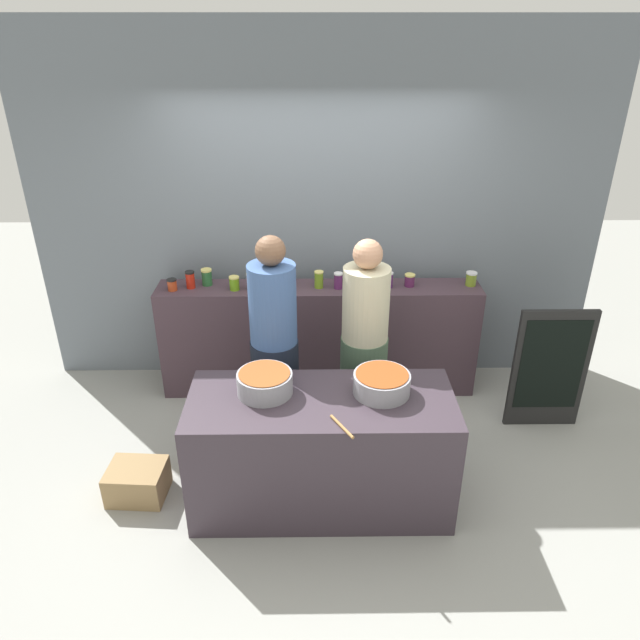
{
  "coord_description": "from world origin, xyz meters",
  "views": [
    {
      "loc": [
        -0.05,
        -3.37,
        2.94
      ],
      "look_at": [
        0.0,
        0.35,
        1.05
      ],
      "focal_mm": 33.0,
      "sensor_mm": 36.0,
      "label": 1
    }
  ],
  "objects_px": {
    "preserve_jar_4": "(251,282)",
    "chalkboard_sign": "(550,369)",
    "preserve_jar_8": "(350,276)",
    "wooden_spoon": "(342,427)",
    "cook_with_tongs": "(275,360)",
    "preserve_jar_7": "(338,281)",
    "preserve_jar_9": "(367,279)",
    "preserve_jar_6": "(319,279)",
    "preserve_jar_11": "(410,280)",
    "preserve_jar_1": "(190,280)",
    "preserve_jar_0": "(172,285)",
    "preserve_jar_10": "(389,280)",
    "preserve_jar_3": "(234,283)",
    "preserve_jar_12": "(471,279)",
    "preserve_jar_5": "(287,279)",
    "cooking_pot_left": "(265,383)",
    "bread_crate": "(137,482)",
    "preserve_jar_2": "(207,277)",
    "cooking_pot_center": "(382,383)",
    "cook_in_cap": "(364,355)"
  },
  "relations": [
    {
      "from": "preserve_jar_7",
      "to": "preserve_jar_9",
      "type": "xyz_separation_m",
      "value": [
        0.24,
        0.06,
        -0.01
      ]
    },
    {
      "from": "preserve_jar_0",
      "to": "preserve_jar_10",
      "type": "distance_m",
      "value": 1.78
    },
    {
      "from": "preserve_jar_11",
      "to": "preserve_jar_6",
      "type": "bearing_deg",
      "value": -178.37
    },
    {
      "from": "cooking_pot_left",
      "to": "bread_crate",
      "type": "xyz_separation_m",
      "value": [
        -0.91,
        -0.03,
        -0.78
      ]
    },
    {
      "from": "preserve_jar_0",
      "to": "preserve_jar_12",
      "type": "height_order",
      "value": "preserve_jar_12"
    },
    {
      "from": "preserve_jar_7",
      "to": "cooking_pot_left",
      "type": "xyz_separation_m",
      "value": [
        -0.52,
        -1.3,
        -0.15
      ]
    },
    {
      "from": "preserve_jar_10",
      "to": "wooden_spoon",
      "type": "distance_m",
      "value": 1.76
    },
    {
      "from": "preserve_jar_1",
      "to": "preserve_jar_7",
      "type": "height_order",
      "value": "preserve_jar_1"
    },
    {
      "from": "cooking_pot_left",
      "to": "cook_with_tongs",
      "type": "xyz_separation_m",
      "value": [
        0.03,
        0.47,
        -0.11
      ]
    },
    {
      "from": "preserve_jar_8",
      "to": "wooden_spoon",
      "type": "bearing_deg",
      "value": -94.63
    },
    {
      "from": "preserve_jar_6",
      "to": "cooking_pot_center",
      "type": "xyz_separation_m",
      "value": [
        0.38,
        -1.32,
        -0.16
      ]
    },
    {
      "from": "preserve_jar_7",
      "to": "wooden_spoon",
      "type": "distance_m",
      "value": 1.68
    },
    {
      "from": "preserve_jar_5",
      "to": "preserve_jar_9",
      "type": "height_order",
      "value": "preserve_jar_5"
    },
    {
      "from": "preserve_jar_0",
      "to": "preserve_jar_11",
      "type": "xyz_separation_m",
      "value": [
        1.95,
        0.06,
        0.0
      ]
    },
    {
      "from": "preserve_jar_1",
      "to": "preserve_jar_6",
      "type": "bearing_deg",
      "value": -0.31
    },
    {
      "from": "cooking_pot_center",
      "to": "cook_with_tongs",
      "type": "height_order",
      "value": "cook_with_tongs"
    },
    {
      "from": "preserve_jar_3",
      "to": "wooden_spoon",
      "type": "distance_m",
      "value": 1.85
    },
    {
      "from": "preserve_jar_9",
      "to": "chalkboard_sign",
      "type": "relative_size",
      "value": 0.1
    },
    {
      "from": "wooden_spoon",
      "to": "preserve_jar_10",
      "type": "bearing_deg",
      "value": 74.75
    },
    {
      "from": "preserve_jar_11",
      "to": "preserve_jar_4",
      "type": "bearing_deg",
      "value": -176.93
    },
    {
      "from": "cooking_pot_left",
      "to": "wooden_spoon",
      "type": "xyz_separation_m",
      "value": [
        0.47,
        -0.37,
        -0.06
      ]
    },
    {
      "from": "preserve_jar_3",
      "to": "preserve_jar_12",
      "type": "height_order",
      "value": "same"
    },
    {
      "from": "preserve_jar_2",
      "to": "preserve_jar_7",
      "type": "xyz_separation_m",
      "value": [
        1.09,
        -0.08,
        -0.0
      ]
    },
    {
      "from": "preserve_jar_8",
      "to": "cook_in_cap",
      "type": "bearing_deg",
      "value": -85.12
    },
    {
      "from": "preserve_jar_7",
      "to": "bread_crate",
      "type": "xyz_separation_m",
      "value": [
        -1.42,
        -1.33,
        -0.93
      ]
    },
    {
      "from": "preserve_jar_5",
      "to": "cooking_pot_left",
      "type": "xyz_separation_m",
      "value": [
        -0.1,
        -1.33,
        -0.15
      ]
    },
    {
      "from": "cook_with_tongs",
      "to": "chalkboard_sign",
      "type": "height_order",
      "value": "cook_with_tongs"
    },
    {
      "from": "preserve_jar_10",
      "to": "cook_with_tongs",
      "type": "distance_m",
      "value": 1.26
    },
    {
      "from": "chalkboard_sign",
      "to": "bread_crate",
      "type": "bearing_deg",
      "value": -165.74
    },
    {
      "from": "preserve_jar_0",
      "to": "bread_crate",
      "type": "height_order",
      "value": "preserve_jar_0"
    },
    {
      "from": "preserve_jar_0",
      "to": "preserve_jar_5",
      "type": "relative_size",
      "value": 0.67
    },
    {
      "from": "preserve_jar_4",
      "to": "chalkboard_sign",
      "type": "relative_size",
      "value": 0.14
    },
    {
      "from": "preserve_jar_0",
      "to": "preserve_jar_7",
      "type": "relative_size",
      "value": 0.72
    },
    {
      "from": "preserve_jar_5",
      "to": "cook_with_tongs",
      "type": "xyz_separation_m",
      "value": [
        -0.06,
        -0.86,
        -0.27
      ]
    },
    {
      "from": "bread_crate",
      "to": "preserve_jar_6",
      "type": "bearing_deg",
      "value": 46.66
    },
    {
      "from": "preserve_jar_2",
      "to": "cooking_pot_center",
      "type": "bearing_deg",
      "value": -46.56
    },
    {
      "from": "preserve_jar_2",
      "to": "preserve_jar_11",
      "type": "xyz_separation_m",
      "value": [
        1.68,
        -0.04,
        -0.02
      ]
    },
    {
      "from": "preserve_jar_3",
      "to": "preserve_jar_6",
      "type": "height_order",
      "value": "preserve_jar_6"
    },
    {
      "from": "preserve_jar_3",
      "to": "cooking_pot_center",
      "type": "relative_size",
      "value": 0.32
    },
    {
      "from": "preserve_jar_11",
      "to": "wooden_spoon",
      "type": "relative_size",
      "value": 0.43
    },
    {
      "from": "preserve_jar_4",
      "to": "cook_with_tongs",
      "type": "xyz_separation_m",
      "value": [
        0.23,
        -0.79,
        -0.27
      ]
    },
    {
      "from": "preserve_jar_6",
      "to": "cook_with_tongs",
      "type": "bearing_deg",
      "value": -111.4
    },
    {
      "from": "preserve_jar_11",
      "to": "preserve_jar_12",
      "type": "relative_size",
      "value": 0.91
    },
    {
      "from": "preserve_jar_0",
      "to": "bread_crate",
      "type": "distance_m",
      "value": 1.59
    },
    {
      "from": "preserve_jar_4",
      "to": "cook_with_tongs",
      "type": "height_order",
      "value": "cook_with_tongs"
    },
    {
      "from": "preserve_jar_6",
      "to": "cook_with_tongs",
      "type": "height_order",
      "value": "cook_with_tongs"
    },
    {
      "from": "preserve_jar_7",
      "to": "preserve_jar_8",
      "type": "bearing_deg",
      "value": 41.04
    },
    {
      "from": "preserve_jar_2",
      "to": "preserve_jar_3",
      "type": "relative_size",
      "value": 1.21
    },
    {
      "from": "preserve_jar_12",
      "to": "preserve_jar_2",
      "type": "bearing_deg",
      "value": 179.1
    },
    {
      "from": "preserve_jar_4",
      "to": "preserve_jar_7",
      "type": "relative_size",
      "value": 1.09
    }
  ]
}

